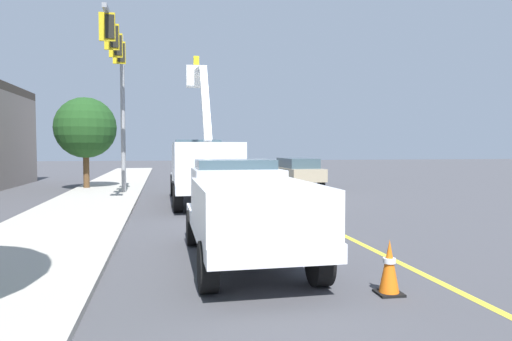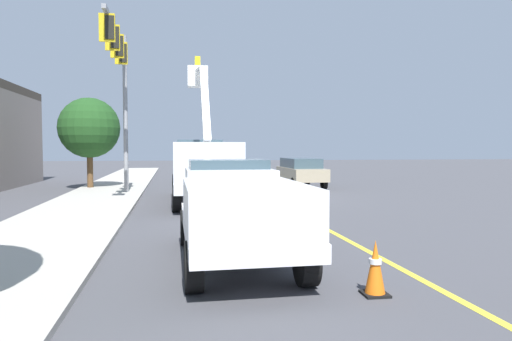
{
  "view_description": "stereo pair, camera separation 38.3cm",
  "coord_description": "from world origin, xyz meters",
  "px_view_note": "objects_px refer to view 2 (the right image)",
  "views": [
    {
      "loc": [
        -20.32,
        4.09,
        2.35
      ],
      "look_at": [
        -2.0,
        0.95,
        1.4
      ],
      "focal_mm": 32.37,
      "sensor_mm": 36.0,
      "label": 1
    },
    {
      "loc": [
        -20.39,
        3.71,
        2.35
      ],
      "look_at": [
        -2.0,
        0.95,
        1.4
      ],
      "focal_mm": 32.37,
      "sensor_mm": 36.0,
      "label": 2
    }
  ],
  "objects_px": {
    "utility_bucket_truck": "(203,165)",
    "service_pickup_truck": "(236,208)",
    "traffic_cone_leading": "(375,268)",
    "traffic_cone_mid_front": "(235,185)",
    "passing_minivan": "(301,170)",
    "traffic_signal_mast": "(120,70)"
  },
  "relations": [
    {
      "from": "passing_minivan",
      "to": "traffic_signal_mast",
      "type": "distance_m",
      "value": 11.79
    },
    {
      "from": "utility_bucket_truck",
      "to": "traffic_signal_mast",
      "type": "bearing_deg",
      "value": 68.75
    },
    {
      "from": "traffic_cone_leading",
      "to": "traffic_cone_mid_front",
      "type": "height_order",
      "value": "traffic_cone_leading"
    },
    {
      "from": "service_pickup_truck",
      "to": "traffic_cone_leading",
      "type": "height_order",
      "value": "service_pickup_truck"
    },
    {
      "from": "passing_minivan",
      "to": "traffic_cone_leading",
      "type": "height_order",
      "value": "passing_minivan"
    },
    {
      "from": "traffic_signal_mast",
      "to": "passing_minivan",
      "type": "bearing_deg",
      "value": -61.81
    },
    {
      "from": "passing_minivan",
      "to": "traffic_cone_mid_front",
      "type": "distance_m",
      "value": 5.22
    },
    {
      "from": "utility_bucket_truck",
      "to": "traffic_cone_leading",
      "type": "bearing_deg",
      "value": -170.09
    },
    {
      "from": "utility_bucket_truck",
      "to": "service_pickup_truck",
      "type": "bearing_deg",
      "value": -178.29
    },
    {
      "from": "utility_bucket_truck",
      "to": "service_pickup_truck",
      "type": "distance_m",
      "value": 10.56
    },
    {
      "from": "utility_bucket_truck",
      "to": "traffic_signal_mast",
      "type": "relative_size",
      "value": 1.06
    },
    {
      "from": "traffic_cone_leading",
      "to": "traffic_cone_mid_front",
      "type": "bearing_deg",
      "value": 1.85
    },
    {
      "from": "service_pickup_truck",
      "to": "traffic_cone_leading",
      "type": "xyz_separation_m",
      "value": [
        -2.42,
        -1.95,
        -0.68
      ]
    },
    {
      "from": "passing_minivan",
      "to": "traffic_signal_mast",
      "type": "relative_size",
      "value": 0.62
    },
    {
      "from": "traffic_cone_mid_front",
      "to": "service_pickup_truck",
      "type": "bearing_deg",
      "value": 174.19
    },
    {
      "from": "passing_minivan",
      "to": "service_pickup_truck",
      "type": "bearing_deg",
      "value": 161.71
    },
    {
      "from": "traffic_cone_mid_front",
      "to": "traffic_signal_mast",
      "type": "distance_m",
      "value": 7.8
    },
    {
      "from": "utility_bucket_truck",
      "to": "traffic_cone_mid_front",
      "type": "distance_m",
      "value": 4.03
    },
    {
      "from": "traffic_cone_leading",
      "to": "traffic_signal_mast",
      "type": "distance_m",
      "value": 16.37
    },
    {
      "from": "traffic_cone_leading",
      "to": "service_pickup_truck",
      "type": "bearing_deg",
      "value": 38.84
    },
    {
      "from": "service_pickup_truck",
      "to": "traffic_cone_mid_front",
      "type": "distance_m",
      "value": 14.07
    },
    {
      "from": "utility_bucket_truck",
      "to": "traffic_cone_mid_front",
      "type": "xyz_separation_m",
      "value": [
        3.44,
        -1.74,
        -1.19
      ]
    }
  ]
}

